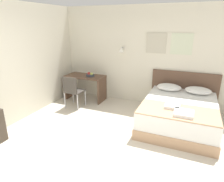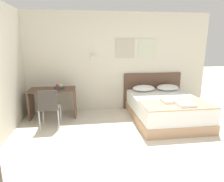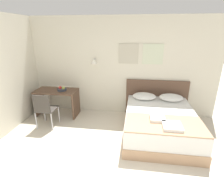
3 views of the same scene
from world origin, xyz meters
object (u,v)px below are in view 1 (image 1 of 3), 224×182
(headboard, at_px, (183,91))
(bed, at_px, (179,114))
(desk, at_px, (85,83))
(fruit_bowl, at_px, (90,75))
(pillow_right, at_px, (198,90))
(folded_towel_near_foot, at_px, (172,106))
(throw_blanket, at_px, (178,111))
(pillow_left, at_px, (169,87))
(folded_towel_mid_bed, at_px, (184,113))
(desk_chair, at_px, (73,90))

(headboard, bearing_deg, bed, -90.00)
(desk, relative_size, fruit_bowl, 4.58)
(pillow_right, bearing_deg, desk, -178.38)
(folded_towel_near_foot, height_order, desk, desk)
(throw_blanket, distance_m, fruit_bowl, 2.82)
(fruit_bowl, bearing_deg, headboard, 8.82)
(pillow_left, relative_size, throw_blanket, 0.40)
(pillow_right, distance_m, folded_towel_mid_bed, 1.44)
(pillow_right, distance_m, desk_chair, 3.16)
(pillow_left, distance_m, pillow_right, 0.68)
(folded_towel_near_foot, distance_m, fruit_bowl, 2.65)
(pillow_right, relative_size, fruit_bowl, 2.45)
(bed, relative_size, folded_towel_mid_bed, 5.69)
(bed, relative_size, desk, 1.74)
(headboard, bearing_deg, pillow_left, -138.91)
(folded_towel_mid_bed, xyz_separation_m, desk, (-2.85, 1.33, -0.12))
(desk_chair, bearing_deg, folded_towel_near_foot, -7.64)
(throw_blanket, distance_m, desk_chair, 2.76)
(bed, xyz_separation_m, pillow_right, (0.34, 0.71, 0.37))
(headboard, height_order, pillow_left, headboard)
(folded_towel_near_foot, bearing_deg, desk_chair, 172.36)
(bed, distance_m, desk_chair, 2.73)
(desk, bearing_deg, throw_blanket, -23.60)
(folded_towel_near_foot, bearing_deg, bed, 74.64)
(pillow_right, height_order, desk, same)
(bed, distance_m, pillow_left, 0.87)
(headboard, bearing_deg, throw_blanket, -90.00)
(headboard, relative_size, throw_blanket, 1.11)
(bed, bearing_deg, desk, 167.11)
(pillow_right, xyz_separation_m, folded_towel_mid_bed, (-0.22, -1.42, -0.03))
(pillow_left, bearing_deg, pillow_right, 0.00)
(fruit_bowl, bearing_deg, desk, 176.22)
(bed, height_order, throw_blanket, throw_blanket)
(pillow_right, relative_size, folded_towel_near_foot, 1.96)
(pillow_left, relative_size, desk, 0.53)
(folded_towel_mid_bed, bearing_deg, pillow_left, 107.97)
(pillow_right, bearing_deg, folded_towel_mid_bed, -98.94)
(throw_blanket, height_order, fruit_bowl, fruit_bowl)
(fruit_bowl, bearing_deg, bed, -13.51)
(throw_blanket, bearing_deg, desk_chair, 169.86)
(folded_towel_near_foot, relative_size, desk, 0.27)
(pillow_left, height_order, folded_towel_near_foot, pillow_left)
(pillow_left, distance_m, desk, 2.40)
(bed, xyz_separation_m, headboard, (0.00, 1.01, 0.22))
(desk_chair, bearing_deg, bed, 1.74)
(folded_towel_near_foot, bearing_deg, headboard, 85.30)
(bed, bearing_deg, desk_chair, -178.26)
(bed, relative_size, fruit_bowl, 7.97)
(folded_towel_mid_bed, bearing_deg, bed, 99.54)
(pillow_left, height_order, throw_blanket, pillow_left)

